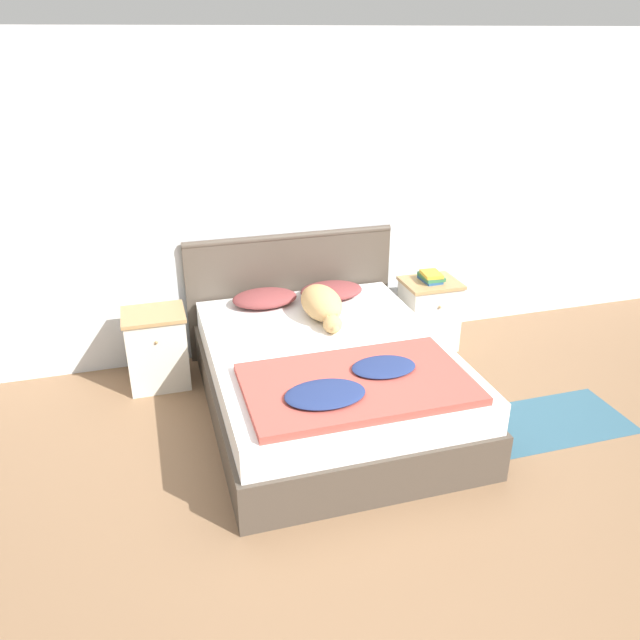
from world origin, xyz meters
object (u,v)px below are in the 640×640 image
object	(u,v)px
nightstand_left	(157,348)
dog	(322,304)
pillow_right	(331,291)
pillow_left	(265,298)
bed	(328,380)
book_stack	(431,277)
nightstand_right	(429,314)

from	to	relation	value
nightstand_left	dog	size ratio (longest dim) A/B	0.85
pillow_right	pillow_left	bearing A→B (deg)	180.00
bed	dog	world-z (taller)	dog
bed	book_stack	size ratio (longest dim) A/B	9.09
pillow_left	book_stack	bearing A→B (deg)	-1.84
nightstand_right	dog	size ratio (longest dim) A/B	0.85
nightstand_right	pillow_right	bearing A→B (deg)	176.54
nightstand_left	book_stack	world-z (taller)	book_stack
dog	book_stack	distance (m)	1.09
pillow_left	nightstand_right	bearing A→B (deg)	-2.11
pillow_right	dog	distance (m)	0.41
pillow_right	book_stack	xyz separation A→B (m)	(0.86, -0.05, 0.05)
book_stack	pillow_left	bearing A→B (deg)	178.16
pillow_left	pillow_right	bearing A→B (deg)	0.00
pillow_left	pillow_right	size ratio (longest dim) A/B	1.00
bed	nightstand_right	size ratio (longest dim) A/B	3.47
bed	nightstand_right	bearing A→B (deg)	33.94
bed	pillow_right	distance (m)	0.93
nightstand_left	book_stack	size ratio (longest dim) A/B	2.62
dog	bed	bearing A→B (deg)	-101.06
pillow_right	dog	world-z (taller)	dog
nightstand_left	book_stack	bearing A→B (deg)	0.17
nightstand_left	nightstand_right	world-z (taller)	same
nightstand_left	pillow_left	bearing A→B (deg)	3.46
nightstand_left	pillow_left	distance (m)	0.91
nightstand_left	pillow_left	world-z (taller)	pillow_left
nightstand_left	book_stack	distance (m)	2.30
dog	nightstand_right	bearing A→B (deg)	16.44
pillow_right	nightstand_left	bearing A→B (deg)	-177.89
nightstand_left	book_stack	xyz separation A→B (m)	(2.28, 0.01, 0.34)
nightstand_right	pillow_right	size ratio (longest dim) A/B	1.18
pillow_right	nightstand_right	bearing A→B (deg)	-3.46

